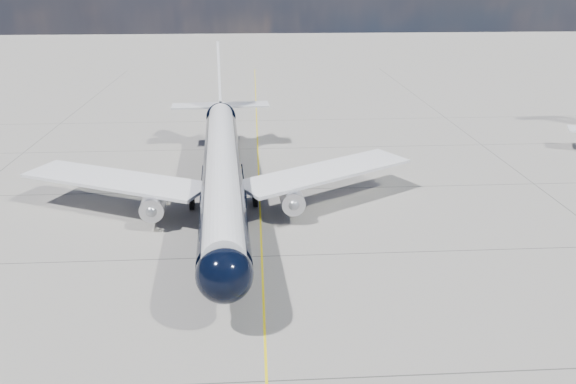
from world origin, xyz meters
The scene contains 3 objects.
ground centered at (0.00, 30.00, 0.00)m, with size 320.00×320.00×0.00m, color gray.
taxiway_centerline centered at (0.00, 25.00, 0.00)m, with size 0.16×160.00×0.01m, color yellow.
main_airliner centered at (-3.54, 20.69, 4.24)m, with size 38.83×47.31×13.67m.
Camera 1 is at (-0.36, -30.59, 21.49)m, focal length 35.00 mm.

